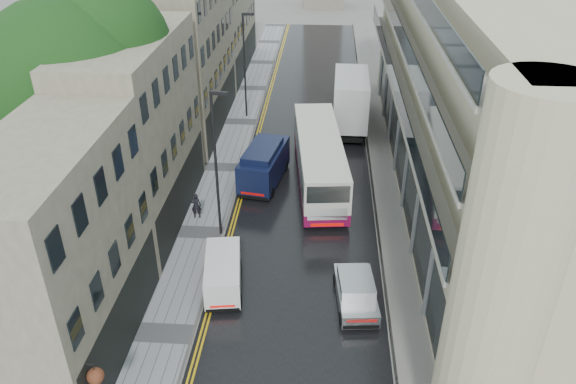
% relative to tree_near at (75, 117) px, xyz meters
% --- Properties ---
extents(road, '(9.00, 85.00, 0.02)m').
position_rel_tree_near_xyz_m(road, '(12.50, 7.50, -6.94)').
color(road, black).
rests_on(road, ground).
extents(left_sidewalk, '(2.70, 85.00, 0.12)m').
position_rel_tree_near_xyz_m(left_sidewalk, '(6.65, 7.50, -6.89)').
color(left_sidewalk, gray).
rests_on(left_sidewalk, ground).
extents(right_sidewalk, '(1.80, 85.00, 0.12)m').
position_rel_tree_near_xyz_m(right_sidewalk, '(17.90, 7.50, -6.89)').
color(right_sidewalk, slate).
rests_on(right_sidewalk, ground).
extents(old_shop_row, '(4.50, 56.00, 12.00)m').
position_rel_tree_near_xyz_m(old_shop_row, '(3.05, 10.00, -0.95)').
color(old_shop_row, gray).
rests_on(old_shop_row, ground).
extents(modern_block, '(8.00, 40.00, 14.00)m').
position_rel_tree_near_xyz_m(modern_block, '(22.80, 6.00, 0.05)').
color(modern_block, tan).
rests_on(modern_block, ground).
extents(tree_near, '(10.56, 10.56, 13.89)m').
position_rel_tree_near_xyz_m(tree_near, '(0.00, 0.00, 0.00)').
color(tree_near, black).
rests_on(tree_near, ground).
extents(tree_far, '(9.24, 9.24, 12.46)m').
position_rel_tree_near_xyz_m(tree_far, '(0.30, 13.00, -0.72)').
color(tree_far, black).
rests_on(tree_far, ground).
extents(cream_bus, '(4.03, 12.46, 3.34)m').
position_rel_tree_near_xyz_m(cream_bus, '(12.49, 2.47, -5.26)').
color(cream_bus, silver).
rests_on(cream_bus, road).
extents(white_lorry, '(2.83, 8.87, 4.63)m').
position_rel_tree_near_xyz_m(white_lorry, '(14.48, 13.60, -4.61)').
color(white_lorry, silver).
rests_on(white_lorry, road).
extents(silver_hatchback, '(2.18, 4.26, 1.54)m').
position_rel_tree_near_xyz_m(silver_hatchback, '(14.82, -7.80, -6.16)').
color(silver_hatchback, '#9A9B9F').
rests_on(silver_hatchback, road).
extents(white_van, '(2.29, 4.25, 1.83)m').
position_rel_tree_near_xyz_m(white_van, '(8.20, -7.08, -6.01)').
color(white_van, white).
rests_on(white_van, road).
extents(navy_van, '(3.15, 5.88, 2.85)m').
position_rel_tree_near_xyz_m(navy_van, '(8.34, 4.00, -5.50)').
color(navy_van, black).
rests_on(navy_van, road).
extents(pedestrian, '(0.67, 0.49, 1.68)m').
position_rel_tree_near_xyz_m(pedestrian, '(6.04, 0.79, -5.98)').
color(pedestrian, black).
rests_on(pedestrian, left_sidewalk).
extents(lamp_post_near, '(1.01, 0.34, 8.76)m').
position_rel_tree_near_xyz_m(lamp_post_near, '(7.80, -0.82, -2.45)').
color(lamp_post_near, black).
rests_on(lamp_post_near, left_sidewalk).
extents(lamp_post_far, '(0.99, 0.30, 8.67)m').
position_rel_tree_near_xyz_m(lamp_post_far, '(6.94, 17.07, -2.49)').
color(lamp_post_far, black).
rests_on(lamp_post_far, left_sidewalk).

